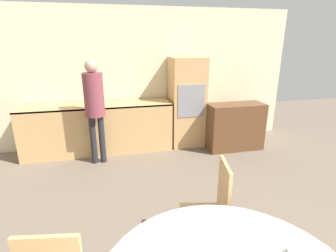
% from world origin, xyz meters
% --- Properties ---
extents(wall_back, '(6.08, 0.05, 2.60)m').
position_xyz_m(wall_back, '(0.00, 5.37, 1.30)').
color(wall_back, beige).
rests_on(wall_back, ground_plane).
extents(kitchen_counter, '(2.66, 0.60, 0.91)m').
position_xyz_m(kitchen_counter, '(-0.86, 5.02, 0.47)').
color(kitchen_counter, tan).
rests_on(kitchen_counter, ground_plane).
extents(oven_unit, '(0.64, 0.59, 1.71)m').
position_xyz_m(oven_unit, '(0.84, 5.03, 0.86)').
color(oven_unit, tan).
rests_on(oven_unit, ground_plane).
extents(sideboard, '(1.05, 0.45, 0.88)m').
position_xyz_m(sideboard, '(1.66, 4.57, 0.44)').
color(sideboard, brown).
rests_on(sideboard, ground_plane).
extents(chair_far_right, '(0.47, 0.47, 0.98)m').
position_xyz_m(chair_far_right, '(0.22, 2.16, 0.54)').
color(chair_far_right, tan).
rests_on(chair_far_right, ground_plane).
extents(person_standing, '(0.31, 0.31, 1.72)m').
position_xyz_m(person_standing, '(-0.87, 4.53, 1.08)').
color(person_standing, '#262628').
rests_on(person_standing, ground_plane).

